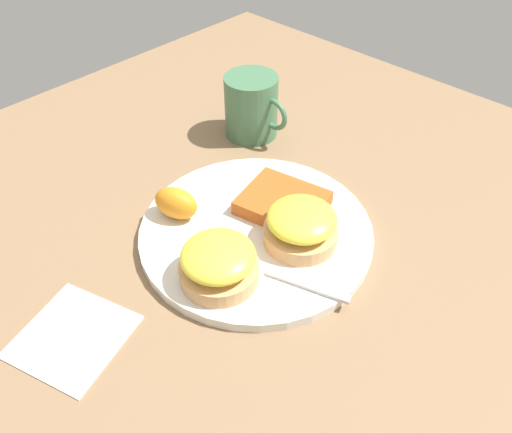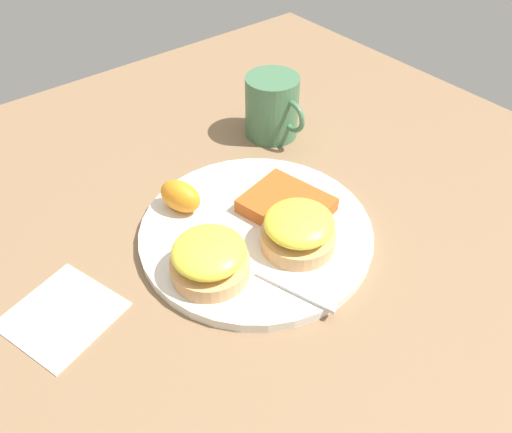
{
  "view_description": "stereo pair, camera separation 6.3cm",
  "coord_description": "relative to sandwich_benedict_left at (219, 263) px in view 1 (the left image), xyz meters",
  "views": [
    {
      "loc": [
        0.32,
        -0.34,
        0.47
      ],
      "look_at": [
        0.0,
        0.0,
        0.03
      ],
      "focal_mm": 35.0,
      "sensor_mm": 36.0,
      "label": 1
    },
    {
      "loc": [
        0.36,
        -0.29,
        0.47
      ],
      "look_at": [
        0.0,
        0.0,
        0.03
      ],
      "focal_mm": 35.0,
      "sensor_mm": 36.0,
      "label": 2
    }
  ],
  "objects": [
    {
      "name": "hashbrown_patty",
      "position": [
        -0.03,
        0.14,
        -0.01
      ],
      "size": [
        0.12,
        0.11,
        0.02
      ],
      "primitive_type": "cube",
      "rotation": [
        0.0,
        0.0,
        0.21
      ],
      "color": "#B0531E",
      "rests_on": "plate"
    },
    {
      "name": "cup",
      "position": [
        -0.2,
        0.26,
        0.01
      ],
      "size": [
        0.12,
        0.09,
        0.1
      ],
      "color": "#42704C",
      "rests_on": "ground_plane"
    },
    {
      "name": "sandwich_benedict_left",
      "position": [
        0.0,
        0.0,
        0.0
      ],
      "size": [
        0.09,
        0.09,
        0.05
      ],
      "color": "tan",
      "rests_on": "plate"
    },
    {
      "name": "sandwich_benedict_right",
      "position": [
        0.03,
        0.11,
        0.0
      ],
      "size": [
        0.09,
        0.09,
        0.05
      ],
      "color": "tan",
      "rests_on": "plate"
    },
    {
      "name": "napkin",
      "position": [
        -0.06,
        -0.16,
        -0.04
      ],
      "size": [
        0.14,
        0.14,
        0.0
      ],
      "primitive_type": "cube",
      "rotation": [
        0.0,
        0.0,
        0.31
      ],
      "color": "white",
      "rests_on": "ground_plane"
    },
    {
      "name": "orange_wedge",
      "position": [
        -0.12,
        0.04,
        -0.0
      ],
      "size": [
        0.07,
        0.05,
        0.04
      ],
      "primitive_type": "ellipsoid",
      "rotation": [
        0.0,
        0.0,
        3.5
      ],
      "color": "orange",
      "rests_on": "plate"
    },
    {
      "name": "fork",
      "position": [
        0.03,
        0.04,
        -0.02
      ],
      "size": [
        0.19,
        0.08,
        0.0
      ],
      "color": "silver",
      "rests_on": "plate"
    },
    {
      "name": "ground_plane",
      "position": [
        -0.03,
        0.09,
        -0.04
      ],
      "size": [
        1.1,
        1.1,
        0.0
      ],
      "primitive_type": "plane",
      "color": "#846647"
    },
    {
      "name": "plate",
      "position": [
        -0.03,
        0.09,
        -0.03
      ],
      "size": [
        0.3,
        0.3,
        0.01
      ],
      "primitive_type": "cylinder",
      "color": "silver",
      "rests_on": "ground_plane"
    }
  ]
}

